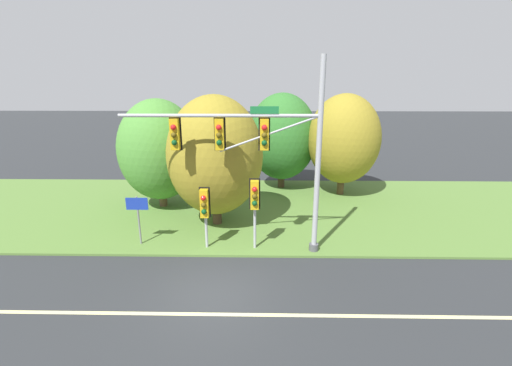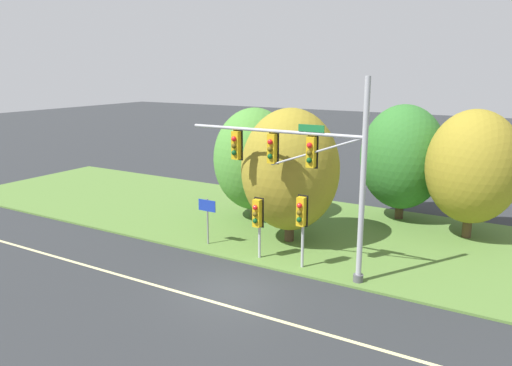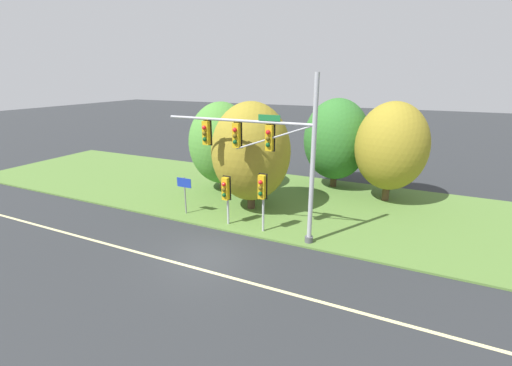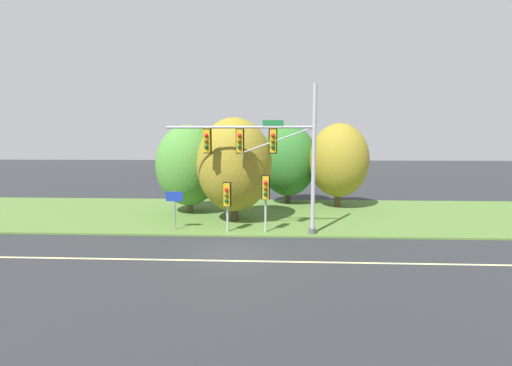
{
  "view_description": "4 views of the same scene",
  "coord_description": "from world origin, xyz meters",
  "views": [
    {
      "loc": [
        1.7,
        -10.4,
        7.06
      ],
      "look_at": [
        1.46,
        2.92,
        3.15
      ],
      "focal_mm": 24.0,
      "sensor_mm": 36.0,
      "label": 1
    },
    {
      "loc": [
        9.85,
        -14.84,
        8.37
      ],
      "look_at": [
        -1.19,
        3.76,
        3.35
      ],
      "focal_mm": 35.0,
      "sensor_mm": 36.0,
      "label": 2
    },
    {
      "loc": [
        7.99,
        -11.86,
        7.95
      ],
      "look_at": [
        0.86,
        3.5,
        2.6
      ],
      "focal_mm": 24.0,
      "sensor_mm": 36.0,
      "label": 3
    },
    {
      "loc": [
        1.73,
        -15.26,
        5.06
      ],
      "look_at": [
        0.81,
        4.61,
        2.67
      ],
      "focal_mm": 24.0,
      "sensor_mm": 36.0,
      "label": 4
    }
  ],
  "objects": [
    {
      "name": "tree_nearest_road",
      "position": [
        -4.1,
        8.48,
        3.42
      ],
      "size": [
        4.54,
        4.54,
        6.16
      ],
      "color": "brown",
      "rests_on": "grass_verge"
    },
    {
      "name": "lane_stripe",
      "position": [
        0.0,
        -1.2,
        0.0
      ],
      "size": [
        36.0,
        0.16,
        0.01
      ],
      "primitive_type": "cube",
      "color": "beige",
      "rests_on": "ground"
    },
    {
      "name": "tree_behind_signpost",
      "position": [
        3.03,
        12.39,
        3.58
      ],
      "size": [
        4.59,
        4.59,
        6.36
      ],
      "color": "#423021",
      "rests_on": "grass_verge"
    },
    {
      "name": "ground_plane",
      "position": [
        0.0,
        0.0,
        0.0
      ],
      "size": [
        160.0,
        160.0,
        0.0
      ],
      "primitive_type": "plane",
      "color": "#282B2D"
    },
    {
      "name": "route_sign_post",
      "position": [
        -3.73,
        3.5,
        1.63
      ],
      "size": [
        0.96,
        0.08,
        2.24
      ],
      "color": "slate",
      "rests_on": "grass_verge"
    },
    {
      "name": "tree_mid_verge",
      "position": [
        6.8,
        10.91,
        3.67
      ],
      "size": [
        4.46,
        4.46,
        6.37
      ],
      "color": "#4C3823",
      "rests_on": "grass_verge"
    },
    {
      "name": "traffic_signal_mast",
      "position": [
        1.58,
        3.01,
        4.67
      ],
      "size": [
        8.06,
        0.49,
        7.98
      ],
      "color": "#9EA0A5",
      "rests_on": "grass_verge"
    },
    {
      "name": "pedestrian_signal_further_along",
      "position": [
        1.4,
        3.05,
        2.4
      ],
      "size": [
        0.46,
        0.55,
        3.17
      ],
      "color": "#9EA0A5",
      "rests_on": "grass_verge"
    },
    {
      "name": "tree_left_of_mast",
      "position": [
        -0.59,
        5.93,
        3.63
      ],
      "size": [
        4.67,
        4.67,
        6.46
      ],
      "color": "#423021",
      "rests_on": "grass_verge"
    },
    {
      "name": "pedestrian_signal_near_kerb",
      "position": [
        -0.71,
        3.07,
        2.07
      ],
      "size": [
        0.46,
        0.55,
        2.78
      ],
      "color": "#9EA0A5",
      "rests_on": "grass_verge"
    },
    {
      "name": "grass_verge",
      "position": [
        0.0,
        8.25,
        0.05
      ],
      "size": [
        48.0,
        11.5,
        0.1
      ],
      "primitive_type": "cube",
      "color": "#517533",
      "rests_on": "ground"
    }
  ]
}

